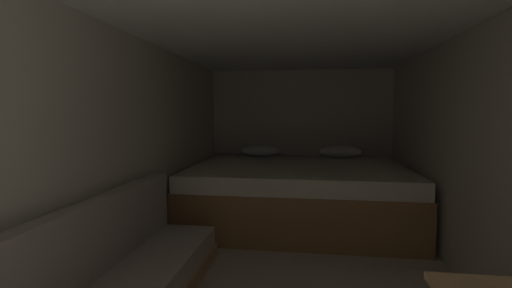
% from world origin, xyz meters
% --- Properties ---
extents(ground_plane, '(7.43, 7.43, 0.00)m').
position_xyz_m(ground_plane, '(0.00, 2.04, 0.00)').
color(ground_plane, '#B2A893').
extents(wall_back, '(2.75, 0.05, 1.96)m').
position_xyz_m(wall_back, '(0.00, 4.78, 0.98)').
color(wall_back, beige).
rests_on(wall_back, ground).
extents(wall_left, '(0.05, 5.43, 1.96)m').
position_xyz_m(wall_left, '(-1.35, 2.04, 0.98)').
color(wall_left, beige).
rests_on(wall_left, ground).
extents(wall_right, '(0.05, 5.43, 1.96)m').
position_xyz_m(wall_right, '(1.35, 2.04, 0.98)').
color(wall_right, beige).
rests_on(wall_right, ground).
extents(ceiling_slab, '(2.75, 5.43, 0.05)m').
position_xyz_m(ceiling_slab, '(0.00, 2.04, 1.99)').
color(ceiling_slab, white).
rests_on(ceiling_slab, wall_left).
extents(bed, '(2.53, 1.99, 0.87)m').
position_xyz_m(bed, '(0.00, 3.73, 0.35)').
color(bed, olive).
rests_on(bed, ground).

